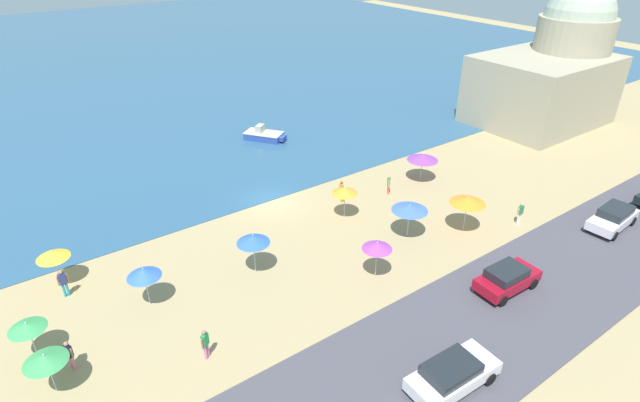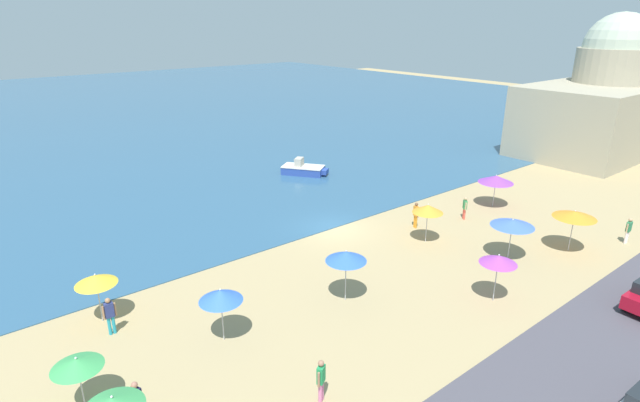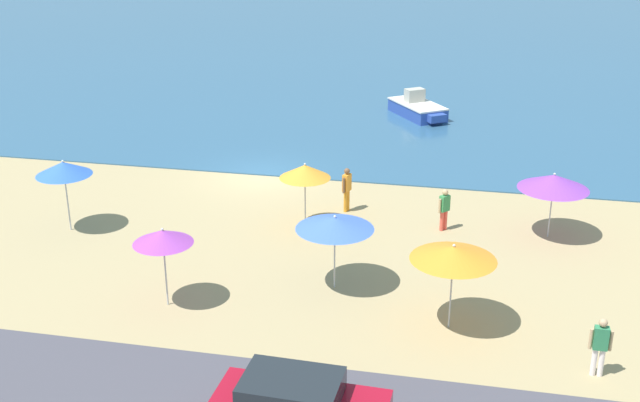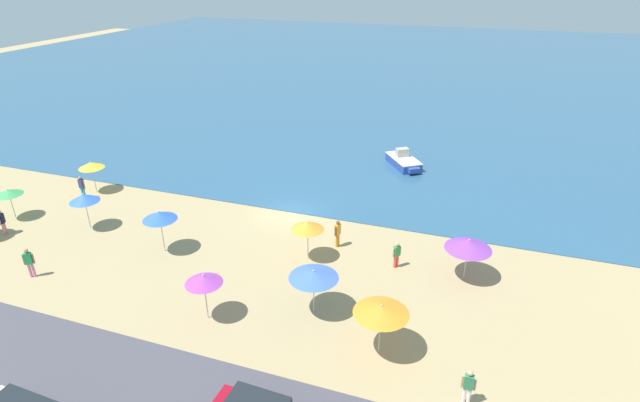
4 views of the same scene
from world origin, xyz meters
The scene contains 24 objects.
ground_plane centered at (0.00, 0.00, 0.00)m, with size 160.00×160.00×0.00m, color tan.
sea centered at (0.00, 55.00, 0.03)m, with size 150.00×110.00×0.05m, color #2D5678.
coastal_road centered at (0.00, -18.00, 0.03)m, with size 80.00×8.00×0.06m, color #48454E.
beach_umbrella_0 centered at (-5.21, -7.06, 2.36)m, with size 1.97×1.97×2.67m.
beach_umbrella_1 centered at (0.35, -11.60, 2.21)m, with size 1.76×1.76×2.49m.
beach_umbrella_2 centered at (-17.10, -6.73, 1.89)m, with size 1.74×1.74×2.15m.
beach_umbrella_3 centered at (-14.98, -1.53, 2.11)m, with size 1.81×1.81×2.40m.
beach_umbrella_4 centered at (11.72, -4.13, 2.08)m, with size 2.47×2.47×2.41m.
beach_umbrella_5 centered at (3.08, -5.10, 2.17)m, with size 1.85×1.85×2.49m.
beach_umbrella_6 centered at (-16.78, -9.56, 2.03)m, with size 1.89×1.89×2.30m.
beach_umbrella_7 centered at (5.01, -9.51, 2.17)m, with size 2.40×2.40×2.43m.
beach_umbrella_8 centered at (8.63, -11.21, 2.31)m, with size 2.40×2.40×2.58m.
beach_umbrella_9 centered at (-11.37, -6.23, 2.15)m, with size 1.83×1.83×2.47m.
bather_0 centered at (4.27, -3.22, 0.97)m, with size 0.32×0.54×1.74m.
bather_1 centered at (-10.42, -11.65, 0.98)m, with size 0.50×0.38×1.74m.
bather_2 centered at (-14.94, -2.82, 0.99)m, with size 0.57×0.23×1.77m.
bather_3 centered at (-15.85, -8.59, 0.93)m, with size 0.35×0.53×1.67m.
bather_4 centered at (12.46, -12.86, 0.92)m, with size 0.57×0.22×1.64m.
bather_5 centered at (8.03, -4.29, 0.88)m, with size 0.40×0.45×1.58m.
parked_car_1 centered at (-2.19, -19.69, 0.82)m, with size 4.45×2.09×1.43m.
parked_car_2 centered at (5.59, -16.84, 0.84)m, with size 3.97×1.97×1.49m.
parked_car_3 centered at (17.14, -16.90, 0.84)m, with size 4.41×2.16×1.48m.
skiff_nearshore centered at (5.67, 10.81, 0.48)m, with size 3.51×4.02×1.42m.
harbor_fortress centered at (33.54, -1.27, 5.11)m, with size 14.43×10.06×13.54m.
Camera 1 is at (-16.07, -28.96, 18.42)m, focal length 28.00 mm.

